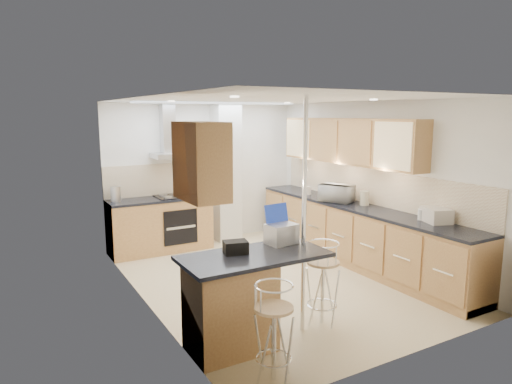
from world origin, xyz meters
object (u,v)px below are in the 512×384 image
bar_stool_near (274,332)px  laptop (281,234)px  bread_bin (436,215)px  bar_stool_end (323,283)px  microwave (337,193)px

bar_stool_near → laptop: bearing=72.5°
laptop → bread_bin: bearing=-8.9°
bar_stool_near → bread_bin: (2.93, 0.73, 0.57)m
laptop → bar_stool_near: (-0.61, -0.84, -0.60)m
laptop → bar_stool_end: bearing=-26.3°
bar_stool_end → bread_bin: (1.88, 0.05, 0.55)m
microwave → bread_bin: bearing=162.6°
microwave → laptop: size_ratio=1.62×
bread_bin → bar_stool_near: bearing=-146.6°
laptop → bar_stool_end: laptop is taller
microwave → bar_stool_end: 2.51m
laptop → bar_stool_near: size_ratio=0.35×
bar_stool_end → bread_bin: bearing=-67.2°
microwave → bar_stool_end: size_ratio=0.54×
microwave → bread_bin: (0.22, -1.74, -0.04)m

